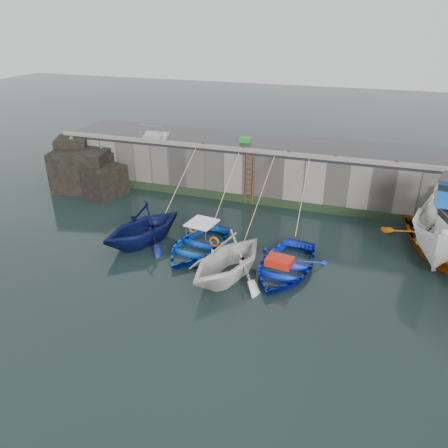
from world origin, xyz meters
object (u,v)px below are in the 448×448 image
(bollard_c, at_px, (289,153))
(bollard_e, at_px, (397,163))
(boat_near_navy, at_px, (284,270))
(fish_crate, at_px, (245,140))
(boat_far_orange, at_px, (448,243))
(boat_near_blue, at_px, (197,249))
(boat_near_blacktrim, at_px, (228,277))
(bollard_b, at_px, (243,149))
(boat_near_white, at_px, (144,242))
(ladder, at_px, (249,179))
(bollard_a, at_px, (204,145))
(bollard_d, at_px, (335,157))

(bollard_c, xyz_separation_m, bollard_e, (5.80, 0.00, 0.00))
(boat_near_navy, distance_m, fish_crate, 10.77)
(boat_near_navy, bearing_deg, boat_far_orange, 37.73)
(boat_near_blue, bearing_deg, boat_near_blacktrim, -31.61)
(boat_near_blue, bearing_deg, bollard_b, 96.03)
(boat_near_white, distance_m, fish_crate, 9.80)
(boat_near_blue, relative_size, bollard_e, 16.61)
(bollard_c, bearing_deg, boat_near_navy, -78.68)
(ladder, distance_m, boat_near_blacktrim, 8.53)
(ladder, height_order, bollard_a, bollard_a)
(bollard_b, bearing_deg, bollard_c, 0.00)
(ladder, height_order, boat_near_blacktrim, ladder)
(boat_near_white, height_order, bollard_a, bollard_a)
(bollard_c, bearing_deg, boat_near_blue, -114.00)
(ladder, relative_size, boat_near_blacktrim, 0.69)
(bollard_a, bearing_deg, bollard_b, 0.00)
(bollard_a, relative_size, bollard_d, 1.00)
(boat_near_blacktrim, distance_m, bollard_a, 10.20)
(fish_crate, bearing_deg, boat_near_blacktrim, -79.41)
(bollard_d, bearing_deg, bollard_b, 180.00)
(boat_near_blacktrim, xyz_separation_m, bollard_c, (0.80, 8.60, 3.30))
(boat_far_orange, distance_m, bollard_a, 14.35)
(bollard_c, bearing_deg, boat_near_white, -130.21)
(bollard_a, bearing_deg, boat_near_navy, -47.47)
(bollard_c, bearing_deg, ladder, -171.33)
(boat_near_blacktrim, distance_m, boat_near_navy, 2.62)
(boat_near_navy, distance_m, bollard_c, 8.10)
(boat_near_blue, bearing_deg, bollard_c, 74.58)
(boat_near_white, height_order, boat_near_blue, boat_near_white)
(boat_near_navy, xyz_separation_m, bollard_a, (-6.65, 7.25, 3.30))
(boat_near_blacktrim, bearing_deg, bollard_c, 102.69)
(boat_near_navy, bearing_deg, bollard_e, 66.20)
(bollard_c, distance_m, bollard_d, 2.60)
(boat_near_white, bearing_deg, boat_far_orange, 38.91)
(boat_near_white, distance_m, bollard_e, 13.94)
(boat_near_blue, bearing_deg, fish_crate, 99.55)
(boat_near_white, xyz_separation_m, fish_crate, (2.70, 8.82, 3.32))
(ladder, bearing_deg, bollard_e, 2.40)
(ladder, distance_m, bollard_d, 5.11)
(boat_near_blue, height_order, boat_far_orange, boat_far_orange)
(boat_near_blue, relative_size, boat_far_orange, 0.56)
(boat_near_navy, height_order, bollard_c, bollard_c)
(ladder, height_order, boat_near_blue, ladder)
(boat_near_blue, relative_size, boat_near_navy, 0.95)
(boat_far_orange, relative_size, bollard_b, 29.71)
(boat_near_blacktrim, bearing_deg, fish_crate, 120.60)
(boat_far_orange, bearing_deg, bollard_a, 150.17)
(bollard_b, height_order, bollard_d, same)
(ladder, bearing_deg, bollard_b, 146.14)
(fish_crate, bearing_deg, bollard_e, -14.04)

